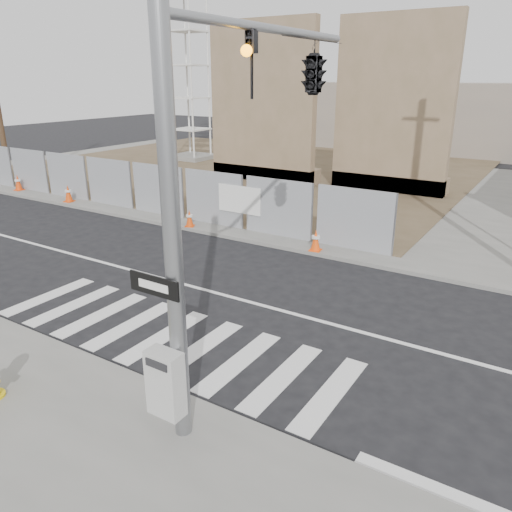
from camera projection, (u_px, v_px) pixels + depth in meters
The scene contains 11 objects.
ground at pixel (229, 297), 13.01m from camera, with size 100.00×100.00×0.00m, color black.
sidewalk_far at pixel (395, 194), 24.14m from camera, with size 50.00×20.00×0.12m, color slate.
signal_pole at pixel (275, 115), 8.51m from camera, with size 0.96×5.87×7.00m.
chain_link_fence at pixel (106, 182), 21.62m from camera, with size 24.60×0.04×2.00m, color gray.
concrete_wall_left at pixel (263, 118), 25.79m from camera, with size 6.00×1.30×8.00m.
concrete_wall_right at pixel (392, 123), 23.33m from camera, with size 5.50×1.30×8.00m.
crane_tower at pixel (186, 15), 31.01m from camera, with size 2.60×2.60×18.15m.
traffic_cone_a at pixel (18, 183), 24.56m from camera, with size 0.41×0.41×0.77m.
traffic_cone_b at pixel (68, 194), 22.29m from camera, with size 0.46×0.46×0.76m.
traffic_cone_c at pixel (189, 218), 18.61m from camera, with size 0.43×0.43×0.64m.
traffic_cone_d at pixel (316, 240), 15.99m from camera, with size 0.40×0.40×0.70m.
Camera 1 is at (6.92, -9.68, 5.40)m, focal length 35.00 mm.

